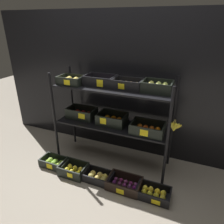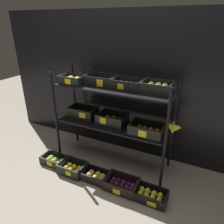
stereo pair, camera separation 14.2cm
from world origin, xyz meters
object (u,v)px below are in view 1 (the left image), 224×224
at_px(display_rack, 113,106).
at_px(crate_ground_lemon, 73,170).
at_px(crate_ground_apple_gold, 98,177).
at_px(crate_ground_plum, 124,185).
at_px(crate_ground_apple_green, 55,163).
at_px(crate_ground_rightmost_lemon, 153,193).

relative_size(display_rack, crate_ground_lemon, 4.81).
bearing_deg(crate_ground_apple_gold, crate_ground_lemon, -177.18).
bearing_deg(crate_ground_apple_gold, crate_ground_plum, -0.06).
xyz_separation_m(crate_ground_apple_green, crate_ground_rightmost_lemon, (1.29, -0.03, 0.00)).
xyz_separation_m(crate_ground_lemon, crate_ground_rightmost_lemon, (0.99, 0.01, -0.01)).
bearing_deg(crate_ground_rightmost_lemon, display_rack, 145.91).
height_order(crate_ground_apple_green, crate_ground_apple_gold, crate_ground_apple_green).
relative_size(display_rack, crate_ground_apple_green, 4.29).
bearing_deg(crate_ground_apple_green, crate_ground_apple_gold, -1.78).
distance_m(display_rack, crate_ground_apple_green, 1.08).
relative_size(crate_ground_lemon, crate_ground_apple_gold, 0.95).
height_order(display_rack, crate_ground_rightmost_lemon, display_rack).
bearing_deg(crate_ground_apple_green, display_rack, 31.71).
bearing_deg(crate_ground_plum, crate_ground_apple_gold, 179.94).
relative_size(crate_ground_apple_gold, crate_ground_rightmost_lemon, 0.94).
xyz_separation_m(crate_ground_lemon, crate_ground_plum, (0.65, 0.02, -0.01)).
relative_size(crate_ground_lemon, crate_ground_plum, 0.86).
bearing_deg(crate_ground_lemon, crate_ground_rightmost_lemon, 0.54).
bearing_deg(crate_ground_rightmost_lemon, crate_ground_lemon, -179.46).
xyz_separation_m(crate_ground_apple_green, crate_ground_lemon, (0.31, -0.04, 0.01)).
relative_size(display_rack, crate_ground_apple_gold, 4.59).
bearing_deg(display_rack, crate_ground_lemon, -128.31).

